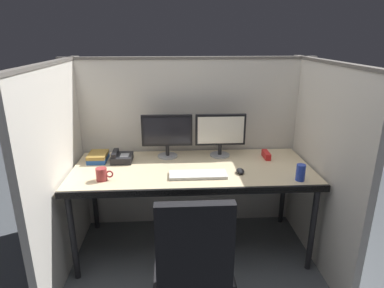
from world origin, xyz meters
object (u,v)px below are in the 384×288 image
computer_mouse (240,171)px  desk_phone (121,158)px  desk (192,174)px  book_stack (98,157)px  keyboard_main (198,175)px  red_stapler (266,155)px  coffee_mug (102,174)px  monitor_left (167,133)px  office_chair (193,285)px  soda_can (301,173)px  monitor_right (220,132)px

computer_mouse → desk_phone: bearing=162.2°
desk → book_stack: book_stack is taller
desk_phone → desk: bearing=-16.8°
desk → keyboard_main: size_ratio=4.42×
desk_phone → book_stack: size_ratio=0.89×
red_stapler → coffee_mug: bearing=-163.9°
monitor_left → coffee_mug: (-0.47, -0.46, -0.17)m
office_chair → keyboard_main: (0.08, 0.71, 0.39)m
monitor_left → red_stapler: size_ratio=2.87×
keyboard_main → coffee_mug: (-0.70, -0.03, 0.04)m
book_stack → red_stapler: book_stack is taller
monitor_left → soda_can: size_ratio=3.52×
monitor_right → soda_can: monitor_right is taller
office_chair → monitor_right: bearing=67.6°
soda_can → coffee_mug: (-1.44, 0.08, -0.01)m
monitor_left → monitor_right: same height
red_stapler → monitor_left: bearing=174.8°
desk_phone → office_chair: bearing=-62.7°
keyboard_main → red_stapler: 0.71m
keyboard_main → monitor_right: bearing=62.0°
computer_mouse → monitor_left: bearing=145.2°
desk_phone → red_stapler: bearing=0.4°
desk → red_stapler: size_ratio=12.67×
desk_phone → monitor_right: bearing=5.5°
desk → monitor_left: bearing=127.5°
desk → book_stack: size_ratio=8.93×
keyboard_main → soda_can: soda_can is taller
red_stapler → desk_phone: bearing=-179.6°
desk → monitor_right: size_ratio=4.42×
monitor_left → red_stapler: bearing=-5.2°
keyboard_main → soda_can: 0.75m
computer_mouse → book_stack: 1.19m
keyboard_main → soda_can: size_ratio=3.52×
desk → keyboard_main: keyboard_main is taller
office_chair → computer_mouse: (0.41, 0.74, 0.39)m
computer_mouse → book_stack: bearing=164.0°
computer_mouse → coffee_mug: coffee_mug is taller
red_stapler → desk: bearing=-164.0°
desk → computer_mouse: bearing=-19.4°
desk_phone → book_stack: 0.20m
desk → red_stapler: 0.68m
office_chair → red_stapler: 1.33m
monitor_left → desk_phone: size_ratio=2.26×
office_chair → computer_mouse: bearing=53.9°
monitor_right → computer_mouse: size_ratio=4.48×
office_chair → computer_mouse: office_chair is taller
desk → book_stack: bearing=165.5°
keyboard_main → coffee_mug: coffee_mug is taller
office_chair → red_stapler: office_chair is taller
book_stack → keyboard_main: bearing=-24.0°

